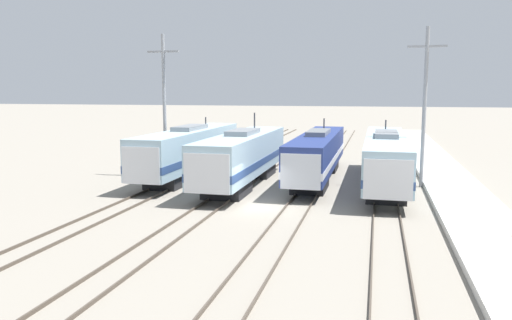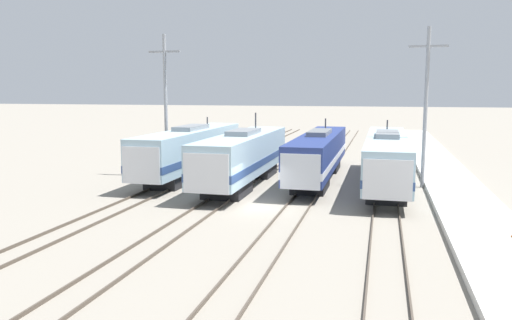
{
  "view_description": "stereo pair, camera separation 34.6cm",
  "coord_description": "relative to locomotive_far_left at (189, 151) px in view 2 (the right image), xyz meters",
  "views": [
    {
      "loc": [
        7.06,
        -28.71,
        6.99
      ],
      "look_at": [
        -0.5,
        2.42,
        2.53
      ],
      "focal_mm": 35.0,
      "sensor_mm": 36.0,
      "label": 1
    },
    {
      "loc": [
        7.4,
        -28.63,
        6.99
      ],
      "look_at": [
        -0.5,
        2.42,
        2.53
      ],
      "focal_mm": 35.0,
      "sensor_mm": 36.0,
      "label": 2
    }
  ],
  "objects": [
    {
      "name": "catenary_tower_right",
      "position": [
        18.1,
        0.11,
        3.9
      ],
      "size": [
        2.69,
        0.28,
        11.48
      ],
      "color": "gray",
      "rests_on": "ground_plane"
    },
    {
      "name": "ground_plane",
      "position": [
        7.76,
        -8.94,
        -2.15
      ],
      "size": [
        400.0,
        400.0,
        0.0
      ],
      "primitive_type": "plane",
      "color": "gray"
    },
    {
      "name": "rail_pair_far_right",
      "position": [
        15.53,
        -8.94,
        -2.08
      ],
      "size": [
        1.5,
        120.0,
        0.15
      ],
      "color": "#4C4238",
      "rests_on": "ground_plane"
    },
    {
      "name": "rail_pair_far_left",
      "position": [
        0.0,
        -8.94,
        -2.08
      ],
      "size": [
        1.5,
        120.0,
        0.15
      ],
      "color": "#4C4238",
      "rests_on": "ground_plane"
    },
    {
      "name": "locomotive_far_right",
      "position": [
        15.53,
        -0.11,
        -0.09
      ],
      "size": [
        2.98,
        19.73,
        4.62
      ],
      "color": "#232326",
      "rests_on": "ground_plane"
    },
    {
      "name": "locomotive_far_left",
      "position": [
        0.0,
        0.0,
        0.0
      ],
      "size": [
        2.92,
        17.8,
        4.68
      ],
      "color": "#232326",
      "rests_on": "ground_plane"
    },
    {
      "name": "rail_pair_center_left",
      "position": [
        5.18,
        -8.94,
        -2.08
      ],
      "size": [
        1.51,
        120.0,
        0.15
      ],
      "color": "#4C4238",
      "rests_on": "ground_plane"
    },
    {
      "name": "platform",
      "position": [
        20.27,
        -8.94,
        -1.97
      ],
      "size": [
        4.0,
        120.0,
        0.37
      ],
      "color": "beige",
      "rests_on": "ground_plane"
    },
    {
      "name": "locomotive_center_left",
      "position": [
        5.18,
        -2.57,
        -0.02
      ],
      "size": [
        3.12,
        16.51,
        5.24
      ],
      "color": "#232326",
      "rests_on": "ground_plane"
    },
    {
      "name": "locomotive_center_right",
      "position": [
        10.35,
        1.15,
        -0.13
      ],
      "size": [
        2.75,
        18.77,
        4.62
      ],
      "color": "black",
      "rests_on": "ground_plane"
    },
    {
      "name": "catenary_tower_left",
      "position": [
        -2.0,
        0.11,
        3.9
      ],
      "size": [
        2.69,
        0.28,
        11.48
      ],
      "color": "gray",
      "rests_on": "ground_plane"
    },
    {
      "name": "rail_pair_center_right",
      "position": [
        10.35,
        -8.94,
        -2.08
      ],
      "size": [
        1.51,
        120.0,
        0.15
      ],
      "color": "#4C4238",
      "rests_on": "ground_plane"
    }
  ]
}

